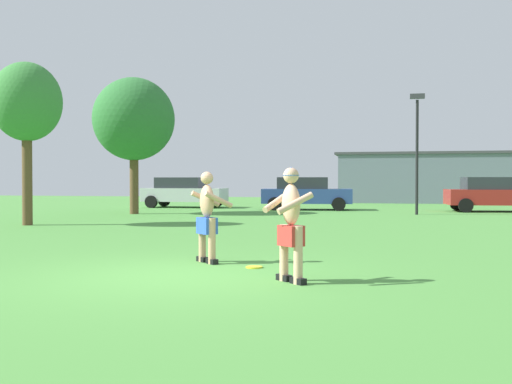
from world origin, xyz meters
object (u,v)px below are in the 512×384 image
(player_in_blue, at_px, (207,215))
(tree_right_field, at_px, (27,103))
(car_red_near_post, at_px, (494,194))
(car_blue_mid_lot, at_px, (306,193))
(car_silver_far_end, at_px, (184,192))
(lamp_post, at_px, (417,139))
(frisbee, at_px, (254,267))
(tree_left_field, at_px, (134,120))
(player_with_cap, at_px, (291,220))

(player_in_blue, bearing_deg, tree_right_field, 139.37)
(car_red_near_post, bearing_deg, car_blue_mid_lot, -178.98)
(car_silver_far_end, height_order, tree_right_field, tree_right_field)
(lamp_post, bearing_deg, frisbee, -101.78)
(car_red_near_post, bearing_deg, tree_left_field, -161.61)
(tree_left_field, bearing_deg, car_silver_far_end, 88.87)
(car_blue_mid_lot, height_order, car_silver_far_end, same)
(lamp_post, bearing_deg, car_red_near_post, 41.06)
(player_with_cap, bearing_deg, car_red_near_post, 73.42)
(player_in_blue, distance_m, car_silver_far_end, 21.05)
(frisbee, xyz_separation_m, tree_right_field, (-9.19, 7.48, 3.91))
(car_red_near_post, height_order, car_silver_far_end, same)
(player_in_blue, bearing_deg, tree_left_field, 118.72)
(player_in_blue, xyz_separation_m, lamp_post, (4.30, 15.71, 2.31))
(car_red_near_post, distance_m, tree_right_field, 20.16)
(car_blue_mid_lot, bearing_deg, tree_left_field, -143.62)
(player_with_cap, xyz_separation_m, lamp_post, (2.54, 17.38, 2.25))
(player_with_cap, relative_size, car_red_near_post, 0.37)
(frisbee, relative_size, car_red_near_post, 0.06)
(car_red_near_post, height_order, tree_right_field, tree_right_field)
(player_in_blue, xyz_separation_m, tree_right_field, (-8.25, 7.08, 3.08))
(car_blue_mid_lot, bearing_deg, car_silver_far_end, 170.93)
(frisbee, bearing_deg, tree_left_field, 120.90)
(frisbee, bearing_deg, car_silver_far_end, 112.49)
(car_blue_mid_lot, bearing_deg, player_in_blue, -87.59)
(player_in_blue, bearing_deg, car_blue_mid_lot, 92.41)
(player_in_blue, bearing_deg, car_red_near_post, 67.33)
(car_red_near_post, relative_size, tree_left_field, 0.76)
(frisbee, xyz_separation_m, tree_left_field, (-8.45, 14.11, 4.02))
(car_blue_mid_lot, bearing_deg, tree_right_field, -122.81)
(player_in_blue, xyz_separation_m, car_red_near_post, (7.86, 18.81, -0.02))
(car_blue_mid_lot, relative_size, tree_right_field, 0.85)
(lamp_post, bearing_deg, tree_left_field, -170.35)
(car_red_near_post, bearing_deg, lamp_post, -138.94)
(lamp_post, distance_m, tree_left_field, 12.01)
(car_red_near_post, xyz_separation_m, tree_right_field, (-16.10, -11.73, 3.09))
(car_silver_far_end, bearing_deg, player_in_blue, -69.45)
(player_in_blue, relative_size, tree_right_field, 0.31)
(car_red_near_post, bearing_deg, tree_right_field, -143.92)
(player_in_blue, xyz_separation_m, car_blue_mid_lot, (-0.78, 18.66, -0.02))
(player_with_cap, height_order, car_blue_mid_lot, player_with_cap)
(lamp_post, bearing_deg, tree_right_field, -145.47)
(player_with_cap, distance_m, tree_right_field, 13.63)
(lamp_post, bearing_deg, player_in_blue, -105.30)
(frisbee, relative_size, tree_right_field, 0.05)
(player_in_blue, bearing_deg, lamp_post, 74.70)
(lamp_post, height_order, tree_left_field, tree_left_field)
(car_blue_mid_lot, relative_size, tree_left_field, 0.77)
(frisbee, bearing_deg, tree_right_field, 140.83)
(car_blue_mid_lot, relative_size, lamp_post, 0.89)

